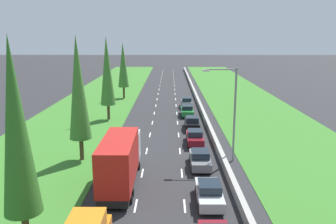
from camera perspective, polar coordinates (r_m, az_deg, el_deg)
The scene contains 17 objects.
ground_plane at distance 62.95m, azimuth -0.31°, elevation 1.61°, with size 300.00×300.00×0.00m, color #28282B.
grass_verge_left at distance 64.34m, azimuth -11.65°, elevation 1.61°, with size 14.00×140.00×0.04m, color #387528.
grass_verge_right at distance 64.41m, azimuth 12.57°, elevation 1.57°, with size 14.00×140.00×0.04m, color #387528.
median_barrier at distance 63.07m, azimuth 4.88°, elevation 1.98°, with size 0.44×120.00×0.85m, color #9E9B93.
lane_markings at distance 62.95m, azimuth -0.31°, elevation 1.61°, with size 3.64×116.00×0.01m.
silver_sedan_right_lane at distance 25.94m, azimuth 6.75°, elevation -12.99°, with size 1.82×4.50×1.64m.
grey_sedan_right_lane at distance 32.36m, azimuth 5.26°, elevation -7.64°, with size 1.82×4.50×1.64m.
maroon_sedan_right_lane_fifth at distance 38.95m, azimuth 4.41°, elevation -4.11°, with size 1.82×4.50×1.64m.
black_sedan_right_lane at distance 45.13m, azimuth 3.96°, elevation -1.77°, with size 1.82×4.50×1.64m.
green_sedan_right_lane at distance 52.31m, azimuth 3.13°, elevation 0.24°, with size 1.82×4.50×1.64m.
red_box_truck_left_lane at distance 28.30m, azimuth -7.79°, elevation -7.77°, with size 2.46×9.40×4.18m.
grey_hatchback_right_lane at distance 58.37m, azimuth 3.06°, elevation 1.56°, with size 1.74×3.90×1.72m.
poplar_tree_nearest at distance 20.28m, azimuth -23.63°, elevation -2.43°, with size 2.10×2.10×12.07m.
poplar_tree_second at distance 33.63m, azimuth -14.49°, elevation 3.79°, with size 2.10×2.10×12.02m.
poplar_tree_third at distance 49.71m, azimuth -9.96°, elevation 6.58°, with size 2.09×2.09×11.78m.
poplar_tree_fourth at distance 66.71m, azimuth -7.36°, elevation 7.62°, with size 2.06×2.06×10.57m.
street_light_mast at distance 33.17m, azimuth 10.32°, elevation 0.65°, with size 3.20×0.28×9.00m.
Camera 1 is at (0.69, -1.80, 11.96)m, focal length 37.22 mm.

